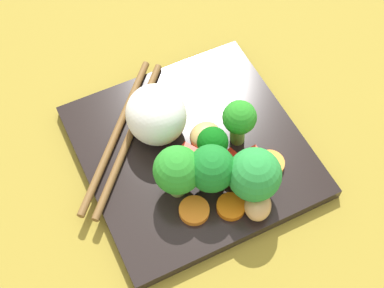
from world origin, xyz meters
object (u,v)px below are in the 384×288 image
broccoli_floret_4 (239,120)px  square_plate (192,151)px  rice_mound (156,115)px  carrot_slice_0 (229,208)px  chopstick_pair (123,135)px

broccoli_floret_4 → square_plate: bearing=-16.2°
rice_mound → broccoli_floret_4: rice_mound is taller
rice_mound → carrot_slice_0: rice_mound is taller
rice_mound → broccoli_floret_4: bearing=144.1°
square_plate → carrot_slice_0: carrot_slice_0 is taller
square_plate → chopstick_pair: bearing=-38.5°
rice_mound → square_plate: bearing=121.7°
square_plate → broccoli_floret_4: (-4.88, 1.42, 4.52)cm
square_plate → rice_mound: (2.36, -3.82, 3.80)cm
carrot_slice_0 → rice_mound: bearing=-80.2°
square_plate → rice_mound: 5.89cm
square_plate → rice_mound: bearing=-58.3°
carrot_slice_0 → chopstick_pair: 14.53cm
square_plate → carrot_slice_0: bearing=88.3°
square_plate → broccoli_floret_4: size_ratio=3.86×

